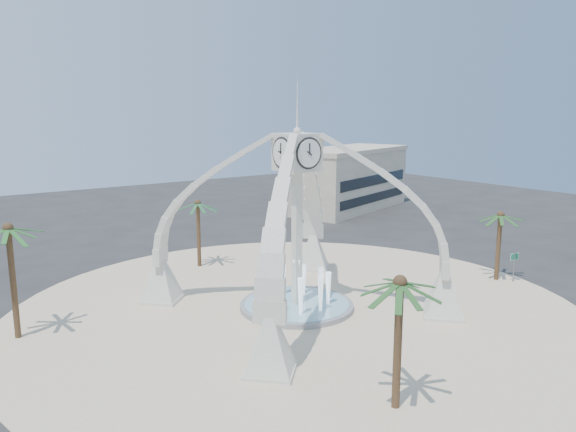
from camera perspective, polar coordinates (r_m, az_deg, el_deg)
ground at (r=40.16m, az=0.89°, el=-9.41°), size 140.00×140.00×0.00m
plaza at (r=40.15m, az=0.89°, el=-9.37°), size 40.00×40.00×0.06m
clock_tower at (r=38.40m, az=0.92°, el=-0.29°), size 17.94×17.94×16.30m
fountain at (r=40.06m, az=0.89°, el=-9.02°), size 8.00×8.00×3.62m
building_ne at (r=79.00m, az=6.17°, el=3.80°), size 21.87×14.17×8.60m
palm_east at (r=48.41m, az=20.79°, el=0.03°), size 4.92×4.92×6.22m
palm_west at (r=37.20m, az=-26.56°, el=-1.28°), size 4.52×4.52×7.70m
palm_north at (r=49.81m, az=-9.16°, el=1.22°), size 4.49×4.49×6.48m
palm_south at (r=26.03m, az=11.31°, el=-6.81°), size 5.27×5.27×6.97m
street_sign at (r=49.03m, az=22.01°, el=-4.21°), size 0.94×0.17×2.57m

